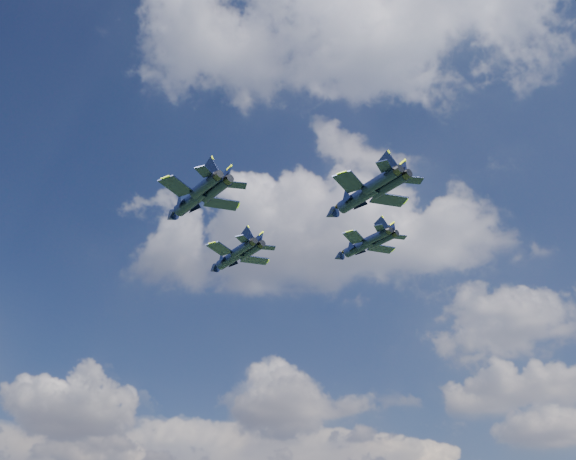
% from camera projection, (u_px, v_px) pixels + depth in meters
% --- Properties ---
extents(jet_lead, '(15.59, 14.11, 4.05)m').
position_uv_depth(jet_lead, '(229.00, 259.00, 119.05)').
color(jet_lead, black).
extents(jet_left, '(16.20, 14.42, 4.19)m').
position_uv_depth(jet_left, '(190.00, 202.00, 97.70)').
color(jet_left, black).
extents(jet_right, '(14.70, 12.67, 3.75)m').
position_uv_depth(jet_right, '(358.00, 247.00, 116.97)').
color(jet_right, black).
extents(jet_slot, '(16.52, 15.09, 4.31)m').
position_uv_depth(jet_slot, '(356.00, 198.00, 97.27)').
color(jet_slot, black).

